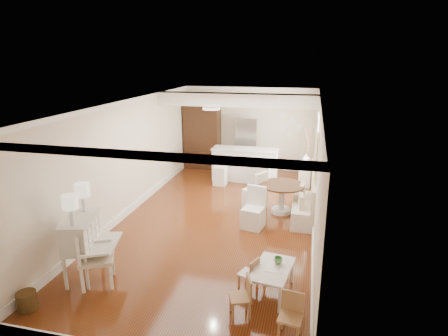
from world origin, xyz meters
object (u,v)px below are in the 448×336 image
at_px(bar_stool_right, 263,169).
at_px(fridge, 256,146).
at_px(kids_chair_b, 248,273).
at_px(slip_chair_far, 255,189).
at_px(dining_table, 282,198).
at_px(gustavian_armchair, 97,257).
at_px(slip_chair_near, 253,208).
at_px(secretary_bureau, 82,248).
at_px(pantry_cabinet, 202,135).
at_px(sideboard, 306,172).
at_px(kids_table, 272,281).
at_px(bar_stool_left, 220,170).
at_px(wicker_basket, 27,301).
at_px(kids_chair_a, 240,297).
at_px(kids_chair_c, 290,317).
at_px(breakfast_counter, 245,165).

bearing_deg(bar_stool_right, fridge, 108.92).
distance_m(kids_chair_b, slip_chair_far, 3.60).
bearing_deg(dining_table, gustavian_armchair, -126.17).
height_order(slip_chair_far, fridge, fridge).
bearing_deg(slip_chair_near, dining_table, 73.32).
xyz_separation_m(kids_chair_b, bar_stool_right, (-0.46, 5.30, 0.24)).
height_order(secretary_bureau, pantry_cabinet, pantry_cabinet).
bearing_deg(sideboard, secretary_bureau, -113.97).
height_order(slip_chair_near, sideboard, slip_chair_near).
relative_size(kids_table, bar_stool_left, 1.03).
xyz_separation_m(dining_table, bar_stool_right, (-0.72, 1.91, 0.16)).
relative_size(pantry_cabinet, fridge, 1.28).
height_order(wicker_basket, bar_stool_left, bar_stool_left).
height_order(gustavian_armchair, wicker_basket, gustavian_armchair).
height_order(kids_table, dining_table, dining_table).
distance_m(slip_chair_near, bar_stool_left, 3.09).
relative_size(bar_stool_right, pantry_cabinet, 0.46).
bearing_deg(kids_chair_a, slip_chair_far, 164.93).
height_order(fridge, sideboard, fridge).
distance_m(secretary_bureau, wicker_basket, 1.15).
bearing_deg(kids_table, slip_chair_far, 103.20).
distance_m(kids_chair_c, slip_chair_near, 3.52).
relative_size(secretary_bureau, kids_chair_c, 1.72).
height_order(kids_chair_b, sideboard, sideboard).
relative_size(wicker_basket, slip_chair_near, 0.31).
relative_size(kids_chair_b, pantry_cabinet, 0.26).
xyz_separation_m(secretary_bureau, breakfast_counter, (1.80, 6.02, -0.05)).
bearing_deg(wicker_basket, bar_stool_left, 76.85).
height_order(wicker_basket, pantry_cabinet, pantry_cabinet).
height_order(breakfast_counter, bar_stool_right, bar_stool_right).
xyz_separation_m(bar_stool_right, sideboard, (1.27, 0.48, -0.16)).
height_order(secretary_bureau, fridge, fridge).
relative_size(secretary_bureau, pantry_cabinet, 0.49).
bearing_deg(slip_chair_far, gustavian_armchair, 2.20).
relative_size(gustavian_armchair, sideboard, 1.30).
bearing_deg(bar_stool_right, dining_table, -66.48).
bearing_deg(bar_stool_right, sideboard, 23.44).
height_order(dining_table, bar_stool_right, bar_stool_right).
height_order(dining_table, breakfast_counter, breakfast_counter).
xyz_separation_m(gustavian_armchair, kids_table, (2.93, 0.40, -0.27)).
bearing_deg(pantry_cabinet, slip_chair_near, -60.64).
distance_m(kids_table, breakfast_counter, 5.95).
distance_m(kids_chair_c, breakfast_counter, 6.97).
distance_m(wicker_basket, dining_table, 5.87).
distance_m(kids_chair_b, dining_table, 3.40).
bearing_deg(breakfast_counter, wicker_basket, -107.00).
distance_m(kids_chair_c, pantry_cabinet, 8.60).
height_order(dining_table, bar_stool_left, bar_stool_left).
height_order(slip_chair_far, bar_stool_left, slip_chair_far).
bearing_deg(kids_chair_b, fridge, -149.70).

